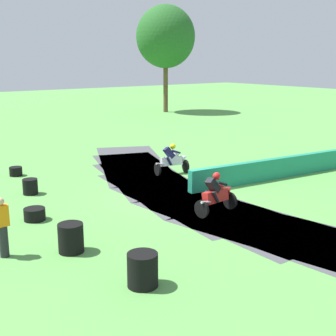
{
  "coord_description": "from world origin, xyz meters",
  "views": [
    {
      "loc": [
        -10.37,
        -13.43,
        5.13
      ],
      "look_at": [
        0.21,
        0.8,
        0.9
      ],
      "focal_mm": 49.39,
      "sensor_mm": 36.0,
      "label": 1
    }
  ],
  "objects_px": {
    "motorcycle_lead_white": "(173,160)",
    "tire_stack_far": "(71,238)",
    "track_marshal": "(3,227)",
    "motorcycle_chase_red": "(217,194)",
    "tire_stack_mid_b": "(35,214)",
    "tire_stack_mid_a": "(30,187)",
    "traffic_cone": "(277,169)",
    "tire_stack_extra_a": "(143,270)",
    "tire_stack_near": "(16,171)"
  },
  "relations": [
    {
      "from": "tire_stack_extra_a",
      "to": "traffic_cone",
      "type": "xyz_separation_m",
      "value": [
        10.79,
        5.21,
        -0.18
      ]
    },
    {
      "from": "tire_stack_near",
      "to": "track_marshal",
      "type": "height_order",
      "value": "track_marshal"
    },
    {
      "from": "tire_stack_mid_a",
      "to": "tire_stack_far",
      "type": "bearing_deg",
      "value": -100.38
    },
    {
      "from": "tire_stack_near",
      "to": "traffic_cone",
      "type": "distance_m",
      "value": 11.78
    },
    {
      "from": "traffic_cone",
      "to": "tire_stack_mid_a",
      "type": "bearing_deg",
      "value": 160.76
    },
    {
      "from": "motorcycle_lead_white",
      "to": "track_marshal",
      "type": "height_order",
      "value": "track_marshal"
    },
    {
      "from": "tire_stack_near",
      "to": "tire_stack_mid_a",
      "type": "relative_size",
      "value": 0.94
    },
    {
      "from": "motorcycle_lead_white",
      "to": "tire_stack_far",
      "type": "bearing_deg",
      "value": -144.62
    },
    {
      "from": "motorcycle_lead_white",
      "to": "tire_stack_mid_a",
      "type": "xyz_separation_m",
      "value": [
        -6.39,
        0.68,
        -0.35
      ]
    },
    {
      "from": "tire_stack_mid_a",
      "to": "traffic_cone",
      "type": "bearing_deg",
      "value": -19.24
    },
    {
      "from": "track_marshal",
      "to": "tire_stack_extra_a",
      "type": "bearing_deg",
      "value": -59.96
    },
    {
      "from": "tire_stack_near",
      "to": "traffic_cone",
      "type": "bearing_deg",
      "value": -34.86
    },
    {
      "from": "motorcycle_chase_red",
      "to": "tire_stack_mid_a",
      "type": "height_order",
      "value": "motorcycle_chase_red"
    },
    {
      "from": "motorcycle_lead_white",
      "to": "tire_stack_mid_a",
      "type": "bearing_deg",
      "value": 173.89
    },
    {
      "from": "motorcycle_chase_red",
      "to": "tire_stack_mid_b",
      "type": "xyz_separation_m",
      "value": [
        -5.26,
        2.95,
        -0.46
      ]
    },
    {
      "from": "motorcycle_lead_white",
      "to": "traffic_cone",
      "type": "bearing_deg",
      "value": -37.1
    },
    {
      "from": "motorcycle_chase_red",
      "to": "track_marshal",
      "type": "relative_size",
      "value": 1.03
    },
    {
      "from": "motorcycle_lead_white",
      "to": "tire_stack_extra_a",
      "type": "xyz_separation_m",
      "value": [
        -7.0,
        -8.08,
        -0.25
      ]
    },
    {
      "from": "tire_stack_extra_a",
      "to": "traffic_cone",
      "type": "distance_m",
      "value": 11.99
    },
    {
      "from": "motorcycle_lead_white",
      "to": "tire_stack_extra_a",
      "type": "bearing_deg",
      "value": -130.88
    },
    {
      "from": "tire_stack_near",
      "to": "tire_stack_extra_a",
      "type": "distance_m",
      "value": 12.0
    },
    {
      "from": "tire_stack_mid_b",
      "to": "track_marshal",
      "type": "height_order",
      "value": "track_marshal"
    },
    {
      "from": "motorcycle_chase_red",
      "to": "tire_stack_extra_a",
      "type": "xyz_separation_m",
      "value": [
        -4.91,
        -2.85,
        -0.26
      ]
    },
    {
      "from": "tire_stack_far",
      "to": "motorcycle_chase_red",
      "type": "bearing_deg",
      "value": 0.93
    },
    {
      "from": "motorcycle_chase_red",
      "to": "tire_stack_mid_a",
      "type": "relative_size",
      "value": 2.8
    },
    {
      "from": "tire_stack_mid_b",
      "to": "tire_stack_mid_a",
      "type": "bearing_deg",
      "value": 71.96
    },
    {
      "from": "tire_stack_mid_a",
      "to": "tire_stack_far",
      "type": "distance_m",
      "value": 6.1
    },
    {
      "from": "motorcycle_chase_red",
      "to": "track_marshal",
      "type": "bearing_deg",
      "value": 174.41
    },
    {
      "from": "tire_stack_mid_a",
      "to": "traffic_cone",
      "type": "distance_m",
      "value": 10.79
    },
    {
      "from": "tire_stack_far",
      "to": "traffic_cone",
      "type": "xyz_separation_m",
      "value": [
        11.28,
        2.45,
        -0.18
      ]
    },
    {
      "from": "motorcycle_chase_red",
      "to": "tire_stack_near",
      "type": "relative_size",
      "value": 2.99
    },
    {
      "from": "tire_stack_mid_b",
      "to": "tire_stack_extra_a",
      "type": "height_order",
      "value": "tire_stack_extra_a"
    },
    {
      "from": "tire_stack_extra_a",
      "to": "track_marshal",
      "type": "bearing_deg",
      "value": 120.04
    },
    {
      "from": "motorcycle_lead_white",
      "to": "tire_stack_far",
      "type": "xyz_separation_m",
      "value": [
        -7.49,
        -5.32,
        -0.25
      ]
    },
    {
      "from": "tire_stack_extra_a",
      "to": "track_marshal",
      "type": "relative_size",
      "value": 0.49
    },
    {
      "from": "tire_stack_mid_b",
      "to": "tire_stack_far",
      "type": "relative_size",
      "value": 0.86
    },
    {
      "from": "motorcycle_chase_red",
      "to": "tire_stack_extra_a",
      "type": "bearing_deg",
      "value": -149.82
    },
    {
      "from": "tire_stack_far",
      "to": "traffic_cone",
      "type": "bearing_deg",
      "value": 12.23
    },
    {
      "from": "motorcycle_chase_red",
      "to": "tire_stack_mid_a",
      "type": "xyz_separation_m",
      "value": [
        -4.3,
        5.91,
        -0.36
      ]
    },
    {
      "from": "tire_stack_far",
      "to": "traffic_cone",
      "type": "relative_size",
      "value": 1.82
    },
    {
      "from": "tire_stack_mid_b",
      "to": "tire_stack_extra_a",
      "type": "distance_m",
      "value": 5.82
    },
    {
      "from": "tire_stack_near",
      "to": "tire_stack_far",
      "type": "bearing_deg",
      "value": -99.97
    },
    {
      "from": "traffic_cone",
      "to": "tire_stack_near",
      "type": "bearing_deg",
      "value": 145.14
    },
    {
      "from": "tire_stack_mid_a",
      "to": "traffic_cone",
      "type": "relative_size",
      "value": 1.36
    },
    {
      "from": "tire_stack_near",
      "to": "traffic_cone",
      "type": "height_order",
      "value": "traffic_cone"
    },
    {
      "from": "tire_stack_mid_a",
      "to": "track_marshal",
      "type": "bearing_deg",
      "value": -116.9
    },
    {
      "from": "motorcycle_lead_white",
      "to": "motorcycle_chase_red",
      "type": "height_order",
      "value": "motorcycle_chase_red"
    },
    {
      "from": "track_marshal",
      "to": "motorcycle_chase_red",
      "type": "bearing_deg",
      "value": -5.59
    },
    {
      "from": "tire_stack_mid_a",
      "to": "track_marshal",
      "type": "relative_size",
      "value": 0.37
    },
    {
      "from": "tire_stack_mid_a",
      "to": "tire_stack_mid_b",
      "type": "height_order",
      "value": "tire_stack_mid_a"
    }
  ]
}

